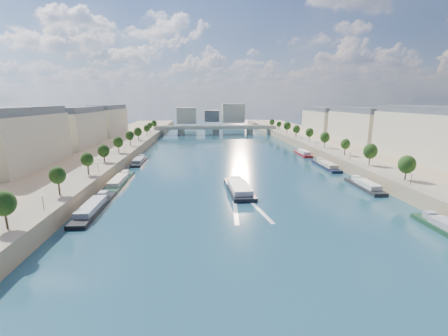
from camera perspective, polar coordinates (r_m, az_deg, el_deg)
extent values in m
plane|color=#0D2D3B|center=(146.17, 1.17, 0.39)|extent=(700.00, 700.00, 0.00)
cube|color=#9E8460|center=(156.14, -26.15, 0.80)|extent=(44.00, 520.00, 5.00)
cube|color=#9E8460|center=(168.58, 26.34, 1.59)|extent=(44.00, 520.00, 5.00)
cube|color=gray|center=(150.74, -20.94, 1.87)|extent=(14.00, 520.00, 0.10)
cube|color=gray|center=(161.00, 21.83, 2.45)|extent=(14.00, 520.00, 0.10)
cylinder|color=#382B1E|center=(76.74, -36.83, -8.55)|extent=(0.50, 0.50, 3.82)
cylinder|color=#382B1E|center=(96.68, -29.39, -3.61)|extent=(0.50, 0.50, 3.82)
ellipsoid|color=black|center=(95.83, -29.63, -1.54)|extent=(4.80, 4.80, 5.52)
cylinder|color=#382B1E|center=(118.14, -24.62, -0.37)|extent=(0.50, 0.50, 3.82)
ellipsoid|color=black|center=(117.44, -24.78, 1.34)|extent=(4.80, 4.80, 5.52)
cylinder|color=#382B1E|center=(140.42, -21.34, 1.86)|extent=(0.50, 0.50, 3.82)
ellipsoid|color=black|center=(139.84, -21.46, 3.31)|extent=(4.80, 4.80, 5.52)
cylinder|color=#382B1E|center=(163.20, -18.96, 3.47)|extent=(0.50, 0.50, 3.82)
ellipsoid|color=black|center=(162.69, -19.05, 4.72)|extent=(4.80, 4.80, 5.52)
cylinder|color=#382B1E|center=(186.28, -17.17, 4.68)|extent=(0.50, 0.50, 3.82)
ellipsoid|color=black|center=(185.83, -17.24, 5.78)|extent=(4.80, 4.80, 5.52)
cylinder|color=#382B1E|center=(209.56, -15.76, 5.62)|extent=(0.50, 0.50, 3.82)
ellipsoid|color=black|center=(209.17, -15.82, 6.60)|extent=(4.80, 4.80, 5.52)
cylinder|color=#382B1E|center=(232.99, -14.64, 6.37)|extent=(0.50, 0.50, 3.82)
ellipsoid|color=black|center=(232.64, -14.69, 7.25)|extent=(4.80, 4.80, 5.52)
cylinder|color=#382B1E|center=(256.53, -13.71, 6.98)|extent=(0.50, 0.50, 3.82)
ellipsoid|color=black|center=(256.21, -13.76, 7.78)|extent=(4.80, 4.80, 5.52)
cylinder|color=#382B1E|center=(280.15, -12.95, 7.48)|extent=(0.50, 0.50, 3.82)
ellipsoid|color=black|center=(279.85, -12.98, 8.22)|extent=(4.80, 4.80, 5.52)
cylinder|color=#382B1E|center=(117.66, 31.63, -1.18)|extent=(0.50, 0.50, 3.82)
ellipsoid|color=black|center=(116.96, 31.84, 0.53)|extent=(4.80, 4.80, 5.52)
cylinder|color=#382B1E|center=(137.25, 25.85, 1.21)|extent=(0.50, 0.50, 3.82)
ellipsoid|color=black|center=(136.65, 26.00, 2.69)|extent=(4.80, 4.80, 5.52)
cylinder|color=#382B1E|center=(158.06, 21.55, 2.98)|extent=(0.50, 0.50, 3.82)
ellipsoid|color=black|center=(157.54, 21.66, 4.27)|extent=(4.80, 4.80, 5.52)
cylinder|color=#382B1E|center=(179.67, 18.25, 4.33)|extent=(0.50, 0.50, 3.82)
ellipsoid|color=black|center=(179.21, 18.33, 5.46)|extent=(4.80, 4.80, 5.52)
cylinder|color=#382B1E|center=(201.82, 15.67, 5.37)|extent=(0.50, 0.50, 3.82)
ellipsoid|color=black|center=(201.41, 15.73, 6.38)|extent=(4.80, 4.80, 5.52)
cylinder|color=#382B1E|center=(224.35, 13.59, 6.19)|extent=(0.50, 0.50, 3.82)
ellipsoid|color=black|center=(223.98, 13.64, 7.10)|extent=(4.80, 4.80, 5.52)
cylinder|color=#382B1E|center=(247.16, 11.89, 6.86)|extent=(0.50, 0.50, 3.82)
ellipsoid|color=black|center=(246.82, 11.92, 7.69)|extent=(4.80, 4.80, 5.52)
cylinder|color=#382B1E|center=(270.17, 10.47, 7.41)|extent=(0.50, 0.50, 3.82)
ellipsoid|color=black|center=(269.87, 10.50, 8.17)|extent=(4.80, 4.80, 5.52)
cylinder|color=#382B1E|center=(293.34, 9.27, 7.87)|extent=(0.50, 0.50, 3.82)
ellipsoid|color=black|center=(293.06, 9.30, 8.57)|extent=(4.80, 4.80, 5.52)
cylinder|color=black|center=(85.27, -31.19, -5.80)|extent=(0.14, 0.14, 4.00)
sphere|color=#FFE5B2|center=(84.69, -31.35, -4.45)|extent=(0.36, 0.36, 0.36)
cylinder|color=black|center=(120.97, -22.88, 0.12)|extent=(0.14, 0.14, 4.00)
sphere|color=#FFE5B2|center=(120.56, -22.96, 1.09)|extent=(0.36, 0.36, 0.36)
cylinder|color=black|center=(158.74, -18.44, 3.30)|extent=(0.14, 0.14, 4.00)
sphere|color=#FFE5B2|center=(158.43, -18.49, 4.04)|extent=(0.36, 0.36, 0.36)
cylinder|color=black|center=(197.38, -15.71, 5.23)|extent=(0.14, 0.14, 4.00)
sphere|color=#FFE5B2|center=(197.13, -15.75, 5.84)|extent=(0.36, 0.36, 0.36)
cylinder|color=black|center=(236.48, -13.87, 6.52)|extent=(0.14, 0.14, 4.00)
sphere|color=#FFE5B2|center=(236.27, -13.90, 7.03)|extent=(0.36, 0.36, 0.36)
cylinder|color=black|center=(112.27, 32.07, -1.78)|extent=(0.14, 0.14, 4.00)
sphere|color=#FFE5B2|center=(111.83, 32.20, -0.73)|extent=(0.36, 0.36, 0.36)
cylinder|color=black|center=(145.49, 22.86, 2.12)|extent=(0.14, 0.14, 4.00)
sphere|color=#FFE5B2|center=(145.15, 22.94, 2.94)|extent=(0.36, 0.36, 0.36)
cylinder|color=black|center=(181.47, 17.17, 4.51)|extent=(0.14, 0.14, 4.00)
sphere|color=#FFE5B2|center=(181.20, 17.21, 5.16)|extent=(0.36, 0.36, 0.36)
cylinder|color=black|center=(218.85, 13.36, 6.07)|extent=(0.14, 0.14, 4.00)
sphere|color=#FFE5B2|center=(218.62, 13.39, 6.61)|extent=(0.36, 0.36, 0.36)
cylinder|color=black|center=(257.01, 10.66, 7.15)|extent=(0.14, 0.14, 4.00)
sphere|color=#FFE5B2|center=(256.82, 10.68, 7.62)|extent=(0.36, 0.36, 0.36)
cube|color=beige|center=(144.72, -33.87, 4.11)|extent=(16.00, 52.00, 20.00)
cube|color=#474C54|center=(143.86, -34.45, 8.67)|extent=(14.72, 50.44, 3.20)
cube|color=beige|center=(197.01, -25.73, 6.77)|extent=(16.00, 52.00, 20.00)
cube|color=#474C54|center=(196.38, -26.06, 10.13)|extent=(14.72, 50.44, 3.20)
cube|color=beige|center=(251.81, -21.03, 8.24)|extent=(16.00, 52.00, 20.00)
cube|color=#474C54|center=(251.32, -21.24, 10.87)|extent=(14.72, 50.44, 3.20)
cube|color=beige|center=(160.36, 33.86, 4.76)|extent=(16.00, 52.00, 20.00)
cube|color=#474C54|center=(159.58, 34.39, 8.87)|extent=(14.72, 50.44, 3.20)
cube|color=beige|center=(208.77, 24.09, 7.20)|extent=(16.00, 52.00, 20.00)
cube|color=#474C54|center=(208.17, 24.39, 10.37)|extent=(14.72, 50.44, 3.20)
cube|color=beige|center=(261.11, 18.07, 8.60)|extent=(16.00, 52.00, 20.00)
cube|color=#474C54|center=(260.64, 18.24, 11.14)|extent=(14.72, 50.44, 3.20)
cube|color=beige|center=(352.84, -7.14, 9.90)|extent=(22.00, 18.00, 18.00)
cube|color=beige|center=(364.47, 1.74, 10.40)|extent=(26.00, 20.00, 22.00)
cube|color=#474C54|center=(377.80, -2.34, 9.88)|extent=(18.00, 16.00, 14.00)
cube|color=#C1B79E|center=(281.16, -1.58, 7.68)|extent=(112.00, 11.00, 2.20)
cube|color=#C1B79E|center=(276.06, -1.53, 7.89)|extent=(112.00, 0.80, 0.90)
cube|color=#C1B79E|center=(286.01, -1.63, 8.06)|extent=(112.00, 0.80, 0.90)
cylinder|color=#C1B79E|center=(281.75, -8.13, 6.81)|extent=(6.40, 6.40, 5.00)
cylinder|color=#C1B79E|center=(281.52, -1.57, 6.93)|extent=(6.40, 6.40, 5.00)
cylinder|color=#C1B79E|center=(284.92, 4.91, 6.95)|extent=(6.40, 6.40, 5.00)
cube|color=#C1B79E|center=(283.72, -12.19, 6.69)|extent=(6.00, 12.00, 5.00)
cube|color=#C1B79E|center=(288.82, 8.86, 6.93)|extent=(6.00, 12.00, 5.00)
cube|color=black|center=(106.73, 2.83, -4.16)|extent=(8.68, 26.63, 1.88)
cube|color=white|center=(104.21, 2.98, -3.56)|extent=(6.92, 17.37, 1.69)
cube|color=white|center=(113.76, 2.34, -2.12)|extent=(3.90, 3.32, 1.80)
cube|color=silver|center=(90.47, 2.16, -7.55)|extent=(3.22, 26.01, 0.04)
cube|color=silver|center=(91.39, 6.18, -7.40)|extent=(5.49, 25.84, 0.04)
cube|color=black|center=(96.30, -23.43, -7.19)|extent=(5.00, 28.48, 1.80)
cube|color=#A4A8AF|center=(93.73, -23.97, -6.67)|extent=(4.10, 15.67, 1.60)
cube|color=#A4A8AF|center=(103.43, -22.02, -4.66)|extent=(2.50, 3.42, 1.80)
cube|color=#173A2A|center=(122.66, -19.17, -2.64)|extent=(5.00, 28.59, 1.80)
cube|color=beige|center=(120.10, -19.50, -2.14)|extent=(4.10, 15.73, 1.60)
cube|color=beige|center=(130.27, -18.30, -0.87)|extent=(2.50, 3.43, 1.80)
cube|color=#28282A|center=(159.14, -15.76, 1.04)|extent=(5.00, 22.40, 1.80)
cube|color=gray|center=(157.09, -15.92, 1.51)|extent=(4.10, 12.32, 1.60)
cube|color=gray|center=(165.28, -15.35, 2.13)|extent=(2.50, 2.69, 1.80)
cube|color=#173A23|center=(92.69, 36.53, -9.49)|extent=(5.00, 18.28, 1.80)
cube|color=#93939B|center=(95.98, 34.55, -7.37)|extent=(2.50, 2.19, 1.80)
cube|color=black|center=(121.33, 25.18, -3.32)|extent=(5.00, 21.44, 1.80)
cube|color=silver|center=(119.48, 25.65, -2.76)|extent=(4.10, 11.79, 1.60)
cube|color=silver|center=(126.31, 23.84, -1.75)|extent=(2.50, 2.57, 1.80)
cube|color=black|center=(151.40, 18.82, 0.24)|extent=(5.00, 25.37, 1.80)
cube|color=beige|center=(149.24, 19.17, 0.71)|extent=(4.10, 13.96, 1.60)
cube|color=beige|center=(157.91, 17.80, 1.48)|extent=(2.50, 3.04, 1.80)
cube|color=maroon|center=(181.39, 14.80, 2.50)|extent=(5.00, 19.65, 1.80)
cube|color=silver|center=(179.64, 15.00, 2.95)|extent=(4.10, 10.81, 1.60)
cube|color=silver|center=(186.58, 14.25, 3.38)|extent=(2.50, 2.36, 1.80)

